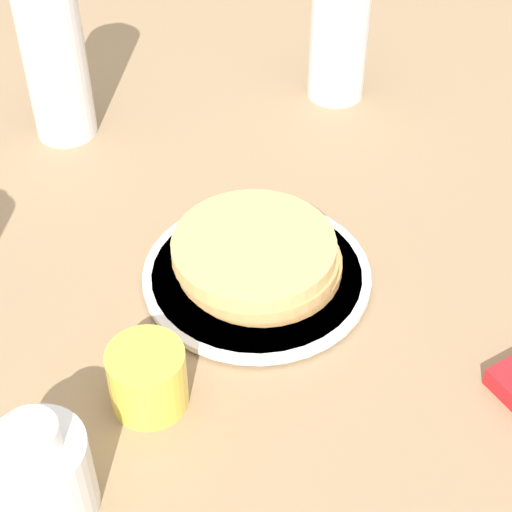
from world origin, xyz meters
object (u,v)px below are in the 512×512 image
Objects in this scene: plate at (256,274)px; water_bottle_far at (341,12)px; juice_glass at (148,378)px; cream_jug at (42,474)px; water_bottle_near at (54,57)px; pancake_stack at (257,254)px.

plate is 0.40m from water_bottle_far.
water_bottle_far is (0.46, -0.32, 0.09)m from juice_glass.
water_bottle_far reaches higher than cream_jug.
cream_jug reaches higher than juice_glass.
juice_glass is 0.46m from water_bottle_near.
pancake_stack is 0.32m from cream_jug.
water_bottle_far is at bearing -34.80° from juice_glass.
cream_jug is 0.42× the size of water_bottle_far.
juice_glass is (-0.14, 0.13, -0.00)m from pancake_stack.
water_bottle_near is 0.91× the size of water_bottle_far.
plate is 0.03m from pancake_stack.
plate is 0.19m from juice_glass.
water_bottle_far is at bearing -29.82° from pancake_stack.
pancake_stack is 0.19m from juice_glass.
water_bottle_far is (0.55, -0.42, 0.07)m from cream_jug.
plate is 0.95× the size of water_bottle_far.
pancake_stack is 0.37m from water_bottle_near.
plate is at bearing 123.77° from pancake_stack.
pancake_stack is at bearing -150.95° from water_bottle_near.
juice_glass reaches higher than plate.
cream_jug is at bearing 174.47° from water_bottle_near.
plate is at bearing 150.11° from water_bottle_far.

